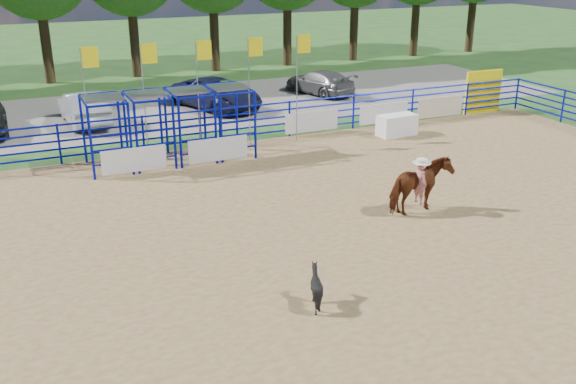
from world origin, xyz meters
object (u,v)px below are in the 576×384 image
(horse_and_rider, at_px, (420,184))
(car_c, at_px, (217,94))
(car_d, at_px, (319,82))
(calf, at_px, (316,287))
(car_b, at_px, (84,108))
(announcer_table, at_px, (397,125))

(horse_and_rider, distance_m, car_c, 15.08)
(car_c, relative_size, car_d, 1.19)
(calf, bearing_deg, horse_and_rider, -83.55)
(car_d, bearing_deg, calf, 48.11)
(car_c, bearing_deg, calf, -119.81)
(calf, xyz_separation_m, car_b, (-2.50, 18.02, 0.28))
(calf, relative_size, car_b, 0.20)
(announcer_table, relative_size, calf, 1.88)
(calf, bearing_deg, car_b, -19.98)
(calf, distance_m, car_c, 18.86)
(announcer_table, distance_m, car_d, 8.69)
(announcer_table, relative_size, horse_and_rider, 0.71)
(horse_and_rider, relative_size, car_b, 0.52)
(calf, bearing_deg, car_d, -54.64)
(horse_and_rider, xyz_separation_m, car_d, (4.76, 16.01, -0.26))
(announcer_table, height_order, calf, announcer_table)
(car_b, relative_size, car_c, 0.85)
(announcer_table, xyz_separation_m, car_c, (-5.30, 7.66, 0.27))
(announcer_table, bearing_deg, calf, -130.02)
(announcer_table, height_order, car_b, car_b)
(car_b, distance_m, car_c, 6.29)
(horse_and_rider, relative_size, car_d, 0.53)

